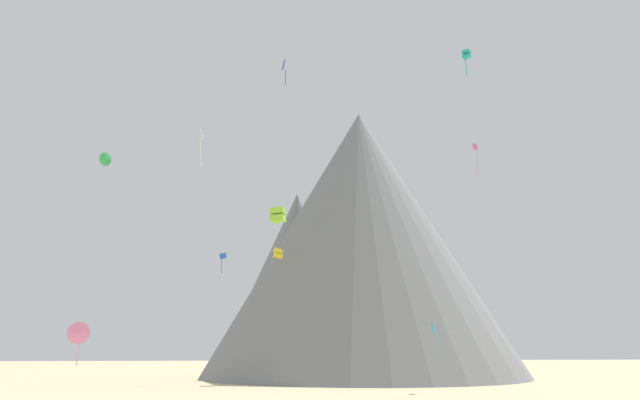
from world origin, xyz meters
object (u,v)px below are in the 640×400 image
object	(u,v)px
kite_pink_low	(78,333)
kite_green_high	(106,159)
kite_blue_mid	(223,258)
kite_cyan_low	(434,330)
kite_indigo_high	(284,67)
kite_lime_mid	(278,215)
rock_massif	(350,246)
kite_white_high	(202,139)
kite_rainbow_high	(476,153)
kite_yellow_mid	(278,254)
kite_teal_high	(467,55)

from	to	relation	value
kite_pink_low	kite_green_high	world-z (taller)	kite_green_high
kite_pink_low	kite_blue_mid	size ratio (longest dim) A/B	1.25
kite_cyan_low	kite_indigo_high	bearing A→B (deg)	103.19
kite_blue_mid	kite_green_high	world-z (taller)	kite_green_high
kite_lime_mid	kite_green_high	world-z (taller)	kite_green_high
kite_blue_mid	kite_lime_mid	xyz separation A→B (m)	(6.72, -28.11, 0.59)
rock_massif	kite_pink_low	world-z (taller)	rock_massif
rock_massif	kite_green_high	xyz separation A→B (m)	(-35.29, -25.30, 6.54)
rock_massif	kite_pink_low	distance (m)	57.82
rock_massif	kite_green_high	distance (m)	43.91
kite_cyan_low	kite_white_high	size ratio (longest dim) A/B	0.92
kite_blue_mid	kite_green_high	size ratio (longest dim) A/B	1.73
kite_rainbow_high	kite_cyan_low	world-z (taller)	kite_rainbow_high
kite_indigo_high	kite_rainbow_high	distance (m)	27.21
kite_lime_mid	kite_white_high	bearing A→B (deg)	-119.26
kite_white_high	kite_pink_low	bearing A→B (deg)	-175.26
kite_rainbow_high	rock_massif	bearing A→B (deg)	143.32
kite_cyan_low	kite_yellow_mid	size ratio (longest dim) A/B	2.40
kite_teal_high	kite_rainbow_high	bearing A→B (deg)	-73.54
kite_white_high	kite_blue_mid	bearing A→B (deg)	28.94
kite_yellow_mid	kite_indigo_high	bearing A→B (deg)	176.00
rock_massif	kite_lime_mid	bearing A→B (deg)	-108.78
rock_massif	kite_blue_mid	size ratio (longest dim) A/B	21.35
rock_massif	kite_white_high	xyz separation A→B (m)	(-22.85, -31.84, 7.42)
rock_massif	kite_rainbow_high	world-z (taller)	rock_massif
rock_massif	kite_green_high	size ratio (longest dim) A/B	37.03
kite_yellow_mid	kite_green_high	bearing A→B (deg)	116.42
kite_pink_low	kite_blue_mid	xyz separation A→B (m)	(10.58, 33.04, 11.33)
kite_blue_mid	kite_lime_mid	world-z (taller)	kite_lime_mid
kite_rainbow_high	kite_lime_mid	bearing A→B (deg)	-124.40
kite_blue_mid	kite_lime_mid	distance (m)	28.91
kite_teal_high	kite_yellow_mid	world-z (taller)	kite_teal_high
kite_blue_mid	kite_yellow_mid	world-z (taller)	kite_yellow_mid
kite_yellow_mid	kite_teal_high	bearing A→B (deg)	-146.29
rock_massif	kite_rainbow_high	bearing A→B (deg)	-68.21
kite_indigo_high	kite_white_high	distance (m)	13.00
kite_lime_mid	kite_green_high	size ratio (longest dim) A/B	1.03
kite_cyan_low	kite_white_high	bearing A→B (deg)	89.60
kite_pink_low	kite_rainbow_high	world-z (taller)	kite_rainbow_high
kite_lime_mid	kite_yellow_mid	xyz separation A→B (m)	(1.27, 28.26, 0.22)
kite_lime_mid	kite_indigo_high	size ratio (longest dim) A/B	0.54
kite_teal_high	kite_cyan_low	distance (m)	31.43
kite_pink_low	rock_massif	bearing A→B (deg)	44.71
kite_blue_mid	kite_indigo_high	distance (m)	31.28
kite_green_high	kite_lime_mid	bearing A→B (deg)	-81.39
kite_blue_mid	kite_white_high	size ratio (longest dim) A/B	0.67
kite_blue_mid	kite_cyan_low	bearing A→B (deg)	11.48
kite_pink_low	kite_lime_mid	distance (m)	21.59
kite_blue_mid	kite_cyan_low	xyz separation A→B (m)	(24.65, -21.05, -10.61)
kite_indigo_high	kite_teal_high	world-z (taller)	kite_teal_high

